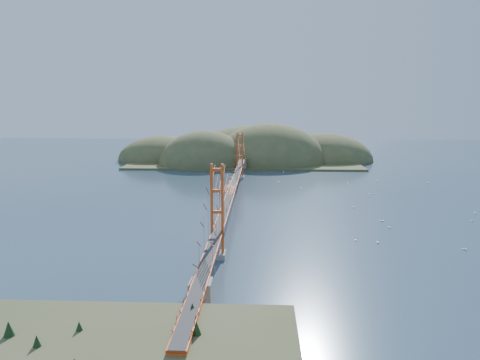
{
  "coord_description": "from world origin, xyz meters",
  "views": [
    {
      "loc": [
        5.3,
        -85.26,
        18.98
      ],
      "look_at": [
        1.41,
        0.0,
        4.75
      ],
      "focal_mm": 35.0,
      "sensor_mm": 36.0,
      "label": 1
    }
  ],
  "objects_px": {
    "sailboat_2": "(382,220)",
    "sailboat_1": "(354,207)",
    "sailboat_0": "(356,239)",
    "fort": "(203,318)",
    "bridge": "(232,168)"
  },
  "relations": [
    {
      "from": "sailboat_0",
      "to": "sailboat_1",
      "type": "height_order",
      "value": "sailboat_1"
    },
    {
      "from": "bridge",
      "to": "sailboat_2",
      "type": "distance_m",
      "value": 28.04
    },
    {
      "from": "bridge",
      "to": "sailboat_0",
      "type": "height_order",
      "value": "bridge"
    },
    {
      "from": "sailboat_2",
      "to": "sailboat_0",
      "type": "bearing_deg",
      "value": -119.94
    },
    {
      "from": "sailboat_0",
      "to": "fort",
      "type": "bearing_deg",
      "value": -124.93
    },
    {
      "from": "bridge",
      "to": "sailboat_2",
      "type": "xyz_separation_m",
      "value": [
        24.85,
        -11.06,
        -6.85
      ]
    },
    {
      "from": "sailboat_2",
      "to": "sailboat_1",
      "type": "height_order",
      "value": "sailboat_2"
    },
    {
      "from": "sailboat_2",
      "to": "sailboat_0",
      "type": "distance_m",
      "value": 12.64
    },
    {
      "from": "sailboat_2",
      "to": "sailboat_0",
      "type": "xyz_separation_m",
      "value": [
        -6.31,
        -10.96,
        -0.02
      ]
    },
    {
      "from": "fort",
      "to": "sailboat_1",
      "type": "xyz_separation_m",
      "value": [
        21.92,
        46.78,
        -0.52
      ]
    },
    {
      "from": "sailboat_2",
      "to": "sailboat_0",
      "type": "height_order",
      "value": "sailboat_2"
    },
    {
      "from": "bridge",
      "to": "sailboat_2",
      "type": "bearing_deg",
      "value": -23.99
    },
    {
      "from": "sailboat_1",
      "to": "sailboat_2",
      "type": "bearing_deg",
      "value": -75.64
    },
    {
      "from": "sailboat_1",
      "to": "sailboat_0",
      "type": "bearing_deg",
      "value": -100.32
    },
    {
      "from": "bridge",
      "to": "sailboat_1",
      "type": "distance_m",
      "value": 23.39
    }
  ]
}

